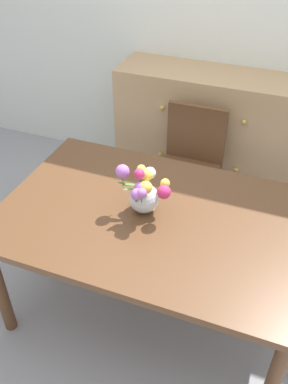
{
  "coord_description": "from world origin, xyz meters",
  "views": [
    {
      "loc": [
        0.54,
        -1.57,
        2.16
      ],
      "look_at": [
        -0.07,
        0.02,
        0.85
      ],
      "focal_mm": 39.27,
      "sensor_mm": 36.0,
      "label": 1
    }
  ],
  "objects_px": {
    "dining_table": "(155,226)",
    "dresser": "(207,134)",
    "flower_vase": "(144,192)",
    "chair_far": "(190,161)"
  },
  "relations": [
    {
      "from": "dining_table",
      "to": "dresser",
      "type": "relative_size",
      "value": 1.16
    },
    {
      "from": "dresser",
      "to": "flower_vase",
      "type": "bearing_deg",
      "value": -90.98
    },
    {
      "from": "dining_table",
      "to": "dresser",
      "type": "distance_m",
      "value": 1.34
    },
    {
      "from": "chair_far",
      "to": "dresser",
      "type": "height_order",
      "value": "dresser"
    },
    {
      "from": "dining_table",
      "to": "chair_far",
      "type": "bearing_deg",
      "value": 93.2
    },
    {
      "from": "dining_table",
      "to": "dresser",
      "type": "bearing_deg",
      "value": 91.9
    },
    {
      "from": "chair_far",
      "to": "flower_vase",
      "type": "bearing_deg",
      "value": 88.84
    },
    {
      "from": "chair_far",
      "to": "flower_vase",
      "type": "relative_size",
      "value": 3.02
    },
    {
      "from": "chair_far",
      "to": "dresser",
      "type": "bearing_deg",
      "value": -90.64
    },
    {
      "from": "flower_vase",
      "to": "dining_table",
      "type": "bearing_deg",
      "value": -9.22
    }
  ]
}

